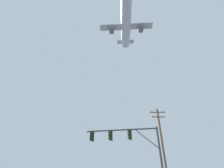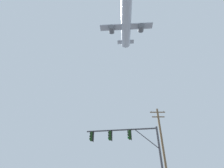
% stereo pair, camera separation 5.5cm
% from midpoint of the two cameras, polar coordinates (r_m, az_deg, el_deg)
% --- Properties ---
extents(signal_pole_near, '(7.21, 1.50, 5.84)m').
position_cam_midpoint_polar(signal_pole_near, '(16.36, 5.69, -20.10)').
color(signal_pole_near, '#4C4C51').
rests_on(signal_pole_near, ground).
extents(utility_pole, '(2.20, 0.28, 10.08)m').
position_cam_midpoint_polar(utility_pole, '(22.91, 17.87, -19.86)').
color(utility_pole, brown).
rests_on(utility_pole, ground).
extents(airplane, '(18.07, 23.39, 6.39)m').
position_cam_midpoint_polar(airplane, '(57.30, 5.12, 20.87)').
color(airplane, '#B7BCC6').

